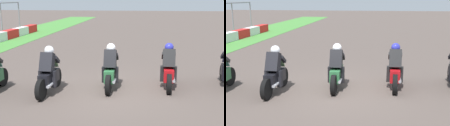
# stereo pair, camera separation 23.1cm
# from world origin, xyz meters

# --- Properties ---
(ground_plane) EXTENTS (120.00, 120.00, 0.00)m
(ground_plane) POSITION_xyz_m (0.00, 0.00, 0.00)
(ground_plane) COLOR #51453F
(rider_lane_b) EXTENTS (2.04, 0.54, 1.51)m
(rider_lane_b) POSITION_xyz_m (0.59, -1.83, 0.62)
(rider_lane_b) COLOR black
(rider_lane_b) RESTS_ON ground_plane
(rider_lane_c) EXTENTS (2.04, 0.54, 1.51)m
(rider_lane_c) POSITION_xyz_m (0.25, 0.10, 0.62)
(rider_lane_c) COLOR black
(rider_lane_c) RESTS_ON ground_plane
(rider_lane_d) EXTENTS (2.04, 0.54, 1.51)m
(rider_lane_d) POSITION_xyz_m (-0.47, 1.99, 0.62)
(rider_lane_d) COLOR black
(rider_lane_d) RESTS_ON ground_plane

